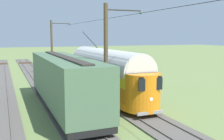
{
  "coord_description": "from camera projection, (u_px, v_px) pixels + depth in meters",
  "views": [
    {
      "loc": [
        4.11,
        24.89,
        5.5
      ],
      "look_at": [
        -5.48,
        1.57,
        2.26
      ],
      "focal_mm": 42.8,
      "sensor_mm": 36.0,
      "label": 1
    }
  ],
  "objects": [
    {
      "name": "ground_plane",
      "position": [
        52.0,
        95.0,
        25.08
      ],
      "size": [
        220.0,
        220.0,
        0.0
      ],
      "primitive_type": "plane",
      "color": "olive"
    },
    {
      "name": "boxcar_adjacent",
      "position": [
        64.0,
        81.0,
        19.81
      ],
      "size": [
        2.96,
        13.99,
        3.85
      ],
      "color": "#4C6B4C",
      "rests_on": "ground"
    },
    {
      "name": "catenary_pole_foreground",
      "position": [
        52.0,
        47.0,
        35.98
      ],
      "size": [
        2.72,
        0.28,
        7.56
      ],
      "color": "#4C3D28",
      "rests_on": "ground"
    },
    {
      "name": "overhead_wire_run",
      "position": [
        135.0,
        14.0,
        18.5
      ],
      "size": [
        2.52,
        44.64,
        0.18
      ],
      "color": "black",
      "rests_on": "ground"
    },
    {
      "name": "catenary_pole_mid_near",
      "position": [
        107.0,
        60.0,
        17.34
      ],
      "size": [
        2.72,
        0.28,
        7.56
      ],
      "color": "#4C3D28",
      "rests_on": "ground"
    },
    {
      "name": "vintage_streetcar",
      "position": [
        105.0,
        71.0,
        24.6
      ],
      "size": [
        2.65,
        16.56,
        5.8
      ],
      "color": "orange",
      "rests_on": "ground"
    },
    {
      "name": "track_streetcar_siding",
      "position": [
        97.0,
        90.0,
        27.09
      ],
      "size": [
        2.8,
        80.0,
        0.18
      ],
      "color": "#56514C",
      "rests_on": "ground"
    },
    {
      "name": "track_adjacent_siding",
      "position": [
        51.0,
        93.0,
        25.37
      ],
      "size": [
        2.8,
        80.0,
        0.18
      ],
      "color": "#56514C",
      "rests_on": "ground"
    }
  ]
}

